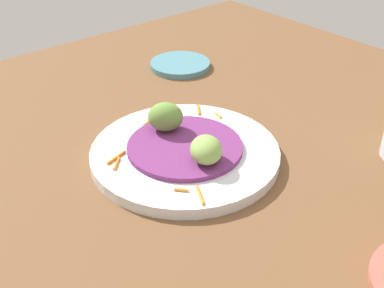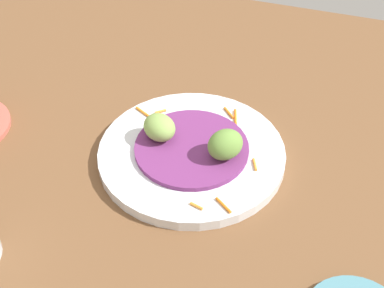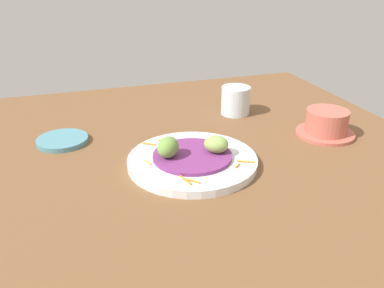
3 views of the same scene
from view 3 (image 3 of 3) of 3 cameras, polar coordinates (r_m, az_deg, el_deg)
name	(u,v)px [view 3 (image 3 of 3)]	position (r cm, az deg, el deg)	size (l,w,h in cm)	color
table_surface	(196,157)	(91.12, 0.58, -1.88)	(110.00, 110.00, 2.00)	brown
main_plate	(192,161)	(85.58, 0.06, -2.39)	(27.38, 27.38, 1.66)	silver
cabbage_bed	(192,156)	(85.03, 0.06, -1.67)	(16.68, 16.68, 0.75)	#702D6B
carrot_garnish	(190,162)	(82.72, -0.31, -2.62)	(21.51, 21.48, 0.40)	orange
guac_scoop_left	(216,144)	(85.22, 3.41, -0.01)	(4.35, 5.22, 3.64)	#84A851
guac_scoop_center	(168,147)	(83.04, -3.39, -0.44)	(4.27, 5.23, 4.36)	olive
side_plate_small	(62,140)	(100.42, -17.75, 0.51)	(11.96, 11.96, 1.16)	teal
terracotta_bowl	(326,124)	(104.27, 18.32, 2.73)	(14.15, 14.15, 6.41)	#B75B4C
water_glass	(236,100)	(113.07, 6.14, 6.11)	(7.97, 7.97, 7.67)	silver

